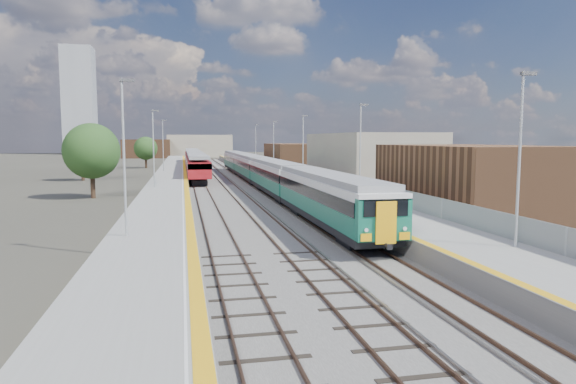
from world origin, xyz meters
name	(u,v)px	position (x,y,z in m)	size (l,w,h in m)	color
ground	(240,182)	(0.00, 50.00, 0.00)	(320.00, 320.00, 0.00)	#47443A
ballast_bed	(222,181)	(-2.25, 52.50, 0.03)	(10.50, 155.00, 0.06)	#565451
tracks	(225,179)	(-1.65, 54.18, 0.11)	(8.96, 160.00, 0.17)	#4C3323
platform_right	(276,176)	(5.28, 52.49, 0.54)	(4.70, 155.00, 8.52)	slate
platform_left	(171,178)	(-9.05, 52.49, 0.52)	(4.30, 155.00, 8.52)	slate
buildings	(144,122)	(-18.12, 138.60, 10.70)	(72.00, 185.50, 40.00)	brown
green_train	(261,170)	(1.50, 41.49, 2.07)	(2.68, 74.58, 2.94)	black
red_train	(194,160)	(-5.50, 71.05, 2.09)	(2.79, 56.68, 3.53)	black
tree_a	(92,151)	(-15.96, 34.44, 4.53)	(5.31, 5.31, 7.20)	#382619
tree_b	(82,151)	(-20.85, 56.90, 4.09)	(4.80, 4.80, 6.51)	#382619
tree_c	(146,148)	(-14.48, 87.05, 3.88)	(4.55, 4.55, 6.16)	#382619
tree_d	(357,151)	(19.45, 59.29, 3.78)	(4.43, 4.43, 6.01)	#382619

